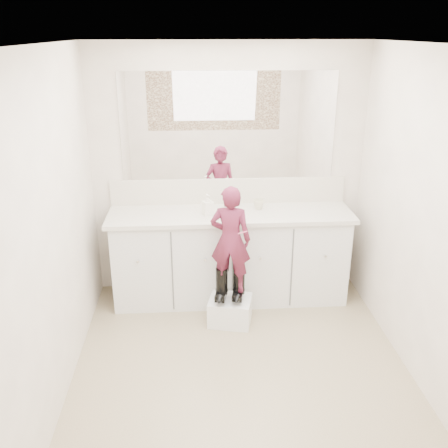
{
  "coord_description": "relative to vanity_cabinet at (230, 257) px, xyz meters",
  "views": [
    {
      "loc": [
        -0.35,
        -3.14,
        2.48
      ],
      "look_at": [
        -0.08,
        0.88,
        0.91
      ],
      "focal_mm": 40.0,
      "sensor_mm": 36.0,
      "label": 1
    }
  ],
  "objects": [
    {
      "name": "backsplash",
      "position": [
        0.0,
        0.26,
        0.59
      ],
      "size": [
        2.28,
        0.03,
        0.25
      ],
      "primitive_type": "cube",
      "color": "beige",
      "rests_on": "countertop"
    },
    {
      "name": "wall_front",
      "position": [
        0.0,
        -2.73,
        0.77
      ],
      "size": [
        2.6,
        0.0,
        2.6
      ],
      "primitive_type": "plane",
      "rotation": [
        -1.57,
        0.0,
        0.0
      ],
      "color": "beige",
      "rests_on": "floor"
    },
    {
      "name": "boot_right",
      "position": [
        0.04,
        -0.48,
        -0.04
      ],
      "size": [
        0.15,
        0.22,
        0.31
      ],
      "primitive_type": null,
      "rotation": [
        0.0,
        0.0,
        -0.22
      ],
      "color": "black",
      "rests_on": "step_stool"
    },
    {
      "name": "boot_left",
      "position": [
        -0.11,
        -0.48,
        -0.04
      ],
      "size": [
        0.15,
        0.22,
        0.31
      ],
      "primitive_type": null,
      "rotation": [
        0.0,
        0.0,
        -0.22
      ],
      "color": "black",
      "rests_on": "step_stool"
    },
    {
      "name": "floor",
      "position": [
        0.0,
        -1.23,
        -0.42
      ],
      "size": [
        3.0,
        3.0,
        0.0
      ],
      "primitive_type": "plane",
      "color": "#867357",
      "rests_on": "ground"
    },
    {
      "name": "dot_panel",
      "position": [
        0.0,
        -2.71,
        1.22
      ],
      "size": [
        2.0,
        0.01,
        1.2
      ],
      "primitive_type": "cube",
      "color": "#472819",
      "rests_on": "wall_front"
    },
    {
      "name": "cup",
      "position": [
        0.27,
        0.07,
        0.51
      ],
      "size": [
        0.13,
        0.13,
        0.1
      ],
      "primitive_type": "imported",
      "rotation": [
        0.0,
        0.0,
        -0.26
      ],
      "color": "beige",
      "rests_on": "countertop"
    },
    {
      "name": "wall_left",
      "position": [
        -1.3,
        -1.23,
        0.78
      ],
      "size": [
        0.0,
        3.0,
        3.0
      ],
      "primitive_type": "plane",
      "rotation": [
        1.57,
        0.0,
        1.57
      ],
      "color": "beige",
      "rests_on": "floor"
    },
    {
      "name": "ceiling",
      "position": [
        0.0,
        -1.23,
        1.97
      ],
      "size": [
        3.0,
        3.0,
        0.0
      ],
      "primitive_type": "plane",
      "rotation": [
        3.14,
        0.0,
        0.0
      ],
      "color": "white",
      "rests_on": "wall_back"
    },
    {
      "name": "soap_bottle",
      "position": [
        -0.21,
        -0.05,
        0.56
      ],
      "size": [
        0.11,
        0.12,
        0.19
      ],
      "primitive_type": "imported",
      "rotation": [
        0.0,
        0.0,
        0.4
      ],
      "color": "white",
      "rests_on": "countertop"
    },
    {
      "name": "toddler",
      "position": [
        -0.04,
        -0.48,
        0.39
      ],
      "size": [
        0.39,
        0.3,
        0.96
      ],
      "primitive_type": "imported",
      "rotation": [
        0.0,
        0.0,
        2.92
      ],
      "color": "#982F58",
      "rests_on": "step_stool"
    },
    {
      "name": "wall_right",
      "position": [
        1.3,
        -1.23,
        0.78
      ],
      "size": [
        0.0,
        3.0,
        3.0
      ],
      "primitive_type": "plane",
      "rotation": [
        1.57,
        0.0,
        -1.57
      ],
      "color": "beige",
      "rests_on": "floor"
    },
    {
      "name": "wall_back",
      "position": [
        0.0,
        0.27,
        0.77
      ],
      "size": [
        2.6,
        0.0,
        2.6
      ],
      "primitive_type": "plane",
      "rotation": [
        1.57,
        0.0,
        0.0
      ],
      "color": "beige",
      "rests_on": "floor"
    },
    {
      "name": "countertop",
      "position": [
        0.0,
        -0.01,
        0.45
      ],
      "size": [
        2.28,
        0.58,
        0.04
      ],
      "primitive_type": "cube",
      "color": "beige",
      "rests_on": "vanity_cabinet"
    },
    {
      "name": "mirror",
      "position": [
        0.0,
        0.26,
        1.22
      ],
      "size": [
        2.0,
        0.02,
        1.0
      ],
      "primitive_type": "cube",
      "color": "white",
      "rests_on": "wall_back"
    },
    {
      "name": "faucet",
      "position": [
        0.0,
        0.15,
        0.52
      ],
      "size": [
        0.08,
        0.08,
        0.1
      ],
      "primitive_type": "cylinder",
      "color": "silver",
      "rests_on": "countertop"
    },
    {
      "name": "step_stool",
      "position": [
        -0.04,
        -0.48,
        -0.31
      ],
      "size": [
        0.43,
        0.38,
        0.24
      ],
      "primitive_type": "cube",
      "rotation": [
        0.0,
        0.0,
        -0.22
      ],
      "color": "white",
      "rests_on": "floor"
    },
    {
      "name": "toothbrush",
      "position": [
        0.03,
        -0.52,
        0.46
      ],
      "size": [
        0.14,
        0.04,
        0.06
      ],
      "primitive_type": "cylinder",
      "rotation": [
        0.0,
        1.22,
        -0.22
      ],
      "color": "#F05D86",
      "rests_on": "toddler"
    },
    {
      "name": "vanity_cabinet",
      "position": [
        0.0,
        0.0,
        0.0
      ],
      "size": [
        2.2,
        0.55,
        0.85
      ],
      "primitive_type": "cube",
      "color": "silver",
      "rests_on": "floor"
    }
  ]
}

